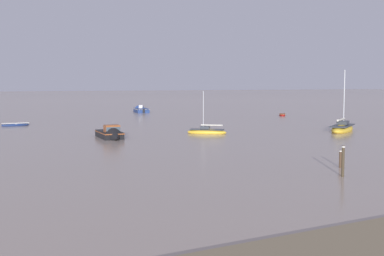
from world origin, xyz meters
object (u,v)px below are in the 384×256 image
Objects in this scene: mooring_post_near at (340,159)px; mooring_post_left at (343,162)px; motorboat_moored_3 at (140,111)px; rowboat_moored_2 at (282,115)px; sailboat_moored_2 at (207,132)px; motorboat_moored_2 at (111,135)px; sailboat_moored_1 at (342,129)px; rowboat_moored_0 at (15,125)px.

mooring_post_left reaches higher than mooring_post_near.
rowboat_moored_2 is at bearing -128.66° from motorboat_moored_3.
sailboat_moored_2 reaches higher than motorboat_moored_3.
sailboat_moored_1 reaches higher than motorboat_moored_2.
mooring_post_near is at bearing 1.58° from rowboat_moored_2.
rowboat_moored_0 is (-28.18, -22.93, -0.16)m from motorboat_moored_3.
sailboat_moored_1 reaches higher than rowboat_moored_2.
rowboat_moored_0 is at bearing -10.84° from sailboat_moored_2.
motorboat_moored_2 is 0.84× the size of motorboat_moored_3.
sailboat_moored_1 is at bearing -159.31° from sailboat_moored_2.
rowboat_moored_0 is at bearing 106.48° from mooring_post_near.
rowboat_moored_2 is (28.73, 21.83, -0.09)m from sailboat_moored_2.
rowboat_moored_0 is 46.40m from rowboat_moored_2.
rowboat_moored_2 is 60.31m from mooring_post_left.
mooring_post_near is (13.80, -46.64, 0.43)m from rowboat_moored_0.
sailboat_moored_2 is at bearing 81.10° from mooring_post_near.
sailboat_moored_2 is at bearing 179.78° from motorboat_moored_3.
motorboat_moored_3 reaches higher than rowboat_moored_0.
rowboat_moored_0 is at bearing 107.21° from sailboat_moored_1.
rowboat_moored_0 is (-6.16, 21.68, -0.17)m from motorboat_moored_2.
rowboat_moored_0 is 2.84× the size of mooring_post_near.
sailboat_moored_2 is (11.51, -0.23, -0.11)m from motorboat_moored_2.
motorboat_moored_2 reaches higher than rowboat_moored_2.
rowboat_moored_2 is (46.40, -0.08, -0.02)m from rowboat_moored_0.
motorboat_moored_3 is at bearing 159.58° from motorboat_moored_2.
rowboat_moored_0 is 48.64m from mooring_post_near.
sailboat_moored_1 reaches higher than rowboat_moored_0.
motorboat_moored_2 is 22.54m from rowboat_moored_0.
rowboat_moored_0 is 0.74× the size of sailboat_moored_2.
mooring_post_left is (-2.38, -2.55, 0.32)m from mooring_post_near.
motorboat_moored_3 is at bearing -62.93° from sailboat_moored_2.
rowboat_moored_2 is at bearing 54.54° from mooring_post_left.
mooring_post_left is at bearing 98.26° from rowboat_moored_0.
motorboat_moored_2 is 1.55× the size of rowboat_moored_0.
mooring_post_near is (-32.60, -46.57, 0.45)m from rowboat_moored_2.
mooring_post_near is (-19.64, -19.14, 0.25)m from sailboat_moored_1.
motorboat_moored_2 is at bearing -25.19° from rowboat_moored_2.
motorboat_moored_2 is at bearing 166.69° from motorboat_moored_3.
motorboat_moored_2 is 26.11m from mooring_post_near.
motorboat_moored_3 is 50.71m from sailboat_moored_1.
rowboat_moored_2 is at bearing 124.08° from motorboat_moored_2.
motorboat_moored_2 is 4.41× the size of mooring_post_near.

